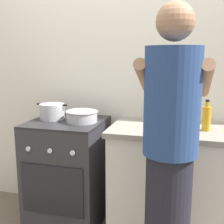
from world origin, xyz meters
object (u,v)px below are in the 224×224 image
oil_bottle (206,118)px  person (170,160)px  mixing_bowl (82,116)px  utensil_crock (148,109)px  spice_bottle (181,122)px  pot (52,112)px  stove_range (68,172)px

oil_bottle → person: (-0.21, -0.57, -0.13)m
oil_bottle → mixing_bowl: bearing=178.7°
utensil_crock → person: 0.82m
mixing_bowl → person: person is taller
spice_bottle → oil_bottle: 0.19m
pot → mixing_bowl: 0.28m
person → pot: bearing=148.8°
pot → person: bearing=-31.2°
stove_range → mixing_bowl: mixing_bowl is taller
pot → spice_bottle: bearing=-0.7°
stove_range → person: person is taller
mixing_bowl → utensil_crock: bearing=19.8°
mixing_bowl → stove_range: bearing=177.7°
mixing_bowl → utensil_crock: utensil_crock is taller
spice_bottle → oil_bottle: bearing=-12.3°
stove_range → oil_bottle: oil_bottle is taller
spice_bottle → person: bearing=-93.4°
stove_range → pot: bearing=170.6°
mixing_bowl → utensil_crock: 0.55m
utensil_crock → person: (0.24, -0.78, -0.14)m
utensil_crock → spice_bottle: bearing=-31.7°
stove_range → mixing_bowl: size_ratio=3.41×
utensil_crock → oil_bottle: 0.49m
pot → oil_bottle: (1.24, -0.05, 0.03)m
oil_bottle → person: person is taller
stove_range → oil_bottle: 1.23m
spice_bottle → mixing_bowl: bearing=-178.8°
mixing_bowl → person: (0.75, -0.59, -0.09)m
person → utensil_crock: bearing=106.8°
stove_range → oil_bottle: (1.10, -0.03, 0.54)m
stove_range → spice_bottle: 1.05m
utensil_crock → oil_bottle: bearing=-24.7°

